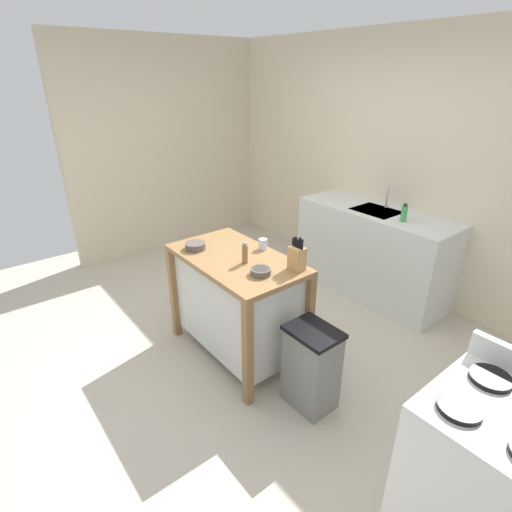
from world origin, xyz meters
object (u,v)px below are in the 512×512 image
object	(u,v)px
stove	(484,487)
knife_block	(297,257)
bowl_ceramic_wide	(261,271)
bottle_hand_soap	(404,213)
bowl_ceramic_small	(195,246)
sink_faucet	(387,197)
drinking_cup	(263,244)
trash_bin	(311,367)
kitchen_island	(237,300)
pepper_grinder	(245,253)

from	to	relation	value
stove	knife_block	bearing A→B (deg)	170.09
bowl_ceramic_wide	bottle_hand_soap	distance (m)	1.68
bowl_ceramic_small	sink_faucet	distance (m)	2.08
knife_block	stove	distance (m)	1.64
bottle_hand_soap	drinking_cup	bearing A→B (deg)	-104.85
trash_bin	bottle_hand_soap	distance (m)	1.78
kitchen_island	bottle_hand_soap	distance (m)	1.76
pepper_grinder	trash_bin	size ratio (longest dim) A/B	0.27
knife_block	bottle_hand_soap	distance (m)	1.43
drinking_cup	sink_faucet	distance (m)	1.63
bowl_ceramic_small	bottle_hand_soap	world-z (taller)	bottle_hand_soap
drinking_cup	stove	world-z (taller)	stove
bowl_ceramic_small	trash_bin	world-z (taller)	bowl_ceramic_small
bowl_ceramic_wide	bowl_ceramic_small	size ratio (longest dim) A/B	0.89
bowl_ceramic_wide	drinking_cup	size ratio (longest dim) A/B	1.67
bowl_ceramic_wide	bottle_hand_soap	xyz separation A→B (m)	(0.04, 1.68, 0.08)
trash_bin	stove	size ratio (longest dim) A/B	0.61
sink_faucet	bowl_ceramic_small	bearing A→B (deg)	-99.84
sink_faucet	stove	xyz separation A→B (m)	(1.95, -1.93, -0.56)
kitchen_island	stove	bearing A→B (deg)	-1.31
bottle_hand_soap	stove	world-z (taller)	bottle_hand_soap
trash_bin	sink_faucet	bearing A→B (deg)	112.87
bowl_ceramic_small	drinking_cup	world-z (taller)	drinking_cup
drinking_cup	pepper_grinder	world-z (taller)	pepper_grinder
knife_block	trash_bin	size ratio (longest dim) A/B	0.40
kitchen_island	bottle_hand_soap	world-z (taller)	bottle_hand_soap
kitchen_island	bowl_ceramic_small	world-z (taller)	bowl_ceramic_small
bottle_hand_soap	stove	bearing A→B (deg)	-46.70
pepper_grinder	bottle_hand_soap	bearing A→B (deg)	81.32
sink_faucet	trash_bin	bearing A→B (deg)	-67.13
bowl_ceramic_wide	stove	distance (m)	1.69
pepper_grinder	bowl_ceramic_small	bearing A→B (deg)	-160.87
bowl_ceramic_wide	pepper_grinder	size ratio (longest dim) A/B	0.85
bowl_ceramic_wide	bottle_hand_soap	world-z (taller)	bottle_hand_soap
drinking_cup	stove	size ratio (longest dim) A/B	0.08
kitchen_island	pepper_grinder	xyz separation A→B (m)	(0.13, -0.01, 0.47)
knife_block	drinking_cup	size ratio (longest dim) A/B	2.90
trash_bin	stove	xyz separation A→B (m)	(1.17, -0.10, 0.15)
stove	bowl_ceramic_wide	bearing A→B (deg)	179.55
bowl_ceramic_wide	bottle_hand_soap	size ratio (longest dim) A/B	0.85
knife_block	drinking_cup	xyz separation A→B (m)	(-0.43, 0.04, -0.05)
bowl_ceramic_wide	bowl_ceramic_small	xyz separation A→B (m)	(-0.67, -0.13, 0.00)
knife_block	bowl_ceramic_small	world-z (taller)	knife_block
bowl_ceramic_small	trash_bin	bearing A→B (deg)	11.01
bowl_ceramic_small	sink_faucet	bearing A→B (deg)	80.16
kitchen_island	sink_faucet	size ratio (longest dim) A/B	5.12
stove	drinking_cup	bearing A→B (deg)	171.19
kitchen_island	sink_faucet	world-z (taller)	sink_faucet
bowl_ceramic_small	sink_faucet	xyz separation A→B (m)	(0.36, 2.05, 0.11)
trash_bin	sink_faucet	xyz separation A→B (m)	(-0.77, 1.83, 0.71)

